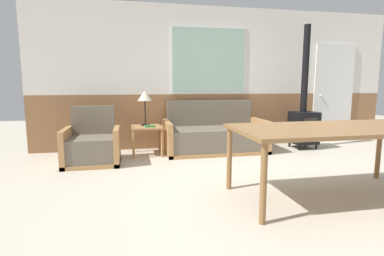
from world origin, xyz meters
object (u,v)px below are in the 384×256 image
Objects in this scene: armchair at (92,147)px; dining_table at (335,133)px; table_lamp at (145,97)px; couch at (215,137)px; wood_stove at (304,118)px; side_table at (147,131)px.

armchair is 0.41× the size of dining_table.
armchair is 3.42m from dining_table.
table_lamp is at bearing 26.50° from armchair.
dining_table is at bearing -41.47° from armchair.
couch is at bearing -4.41° from table_lamp.
couch is 2.15m from armchair.
wood_stove reaches higher than armchair.
side_table is (-1.23, 0.00, 0.15)m from couch.
table_lamp is (0.85, 0.53, 0.74)m from armchair.
armchair reaches higher than side_table.
armchair is at bearing -153.34° from side_table.
couch is 0.84× the size of dining_table.
wood_stove reaches higher than couch.
couch is 1.46m from table_lamp.
side_table is 3.00m from wood_stove.
couch reaches higher than side_table.
armchair is at bearing -148.08° from table_lamp.
side_table is 0.59m from table_lamp.
table_lamp is at bearing 175.59° from couch.
wood_stove is (3.86, 0.38, 0.32)m from armchair.
side_table is at bearing 127.62° from dining_table.
dining_table is (1.87, -2.43, 0.29)m from side_table.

